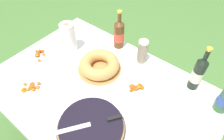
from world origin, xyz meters
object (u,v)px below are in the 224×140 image
snack_plate_right (38,57)px  berry_tart (91,127)px  serving_knife (96,123)px  juice_bottle_red (198,73)px  cider_bottle_amber (119,34)px  paper_towel_roll (69,37)px  snack_plate_near (137,88)px  snack_plate_left (32,86)px  bundt_cake (99,65)px  cup_stack (142,52)px

snack_plate_right → berry_tart: bearing=-13.8°
serving_knife → juice_bottle_red: (0.31, 0.65, 0.07)m
juice_bottle_red → snack_plate_right: 1.18m
cider_bottle_amber → paper_towel_roll: bearing=-135.2°
snack_plate_right → paper_towel_roll: bearing=61.6°
serving_knife → paper_towel_roll: 0.74m
serving_knife → snack_plate_right: serving_knife is taller
snack_plate_near → paper_towel_roll: 0.66m
juice_bottle_red → paper_towel_roll: (-0.94, -0.26, -0.01)m
snack_plate_near → paper_towel_roll: bearing=179.6°
juice_bottle_red → snack_plate_near: bearing=-137.0°
snack_plate_right → paper_towel_roll: size_ratio=0.96×
cider_bottle_amber → snack_plate_near: cider_bottle_amber is taller
snack_plate_near → paper_towel_roll: size_ratio=0.92×
paper_towel_roll → cider_bottle_amber: bearing=44.8°
serving_knife → snack_plate_left: size_ratio=1.46×
snack_plate_near → serving_knife: bearing=-93.8°
serving_knife → bundt_cake: (-0.30, 0.37, -0.02)m
berry_tart → snack_plate_left: size_ratio=1.83×
cup_stack → paper_towel_roll: paper_towel_roll is taller
serving_knife → bundt_cake: bearing=-105.8°
snack_plate_left → berry_tart: bearing=3.2°
cider_bottle_amber → snack_plate_near: size_ratio=1.48×
berry_tart → juice_bottle_red: 0.75m
bundt_cake → paper_towel_roll: bearing=176.5°
bundt_cake → snack_plate_left: size_ratio=1.48×
snack_plate_left → snack_plate_right: bearing=134.8°
cider_bottle_amber → paper_towel_roll: (-0.28, -0.28, -0.00)m
berry_tart → snack_plate_left: same height
serving_knife → cider_bottle_amber: bearing=-117.1°
juice_bottle_red → snack_plate_right: (-1.06, -0.49, -0.12)m
snack_plate_right → cider_bottle_amber: bearing=51.5°
serving_knife → cider_bottle_amber: 0.75m
cup_stack → snack_plate_left: size_ratio=0.92×
serving_knife → cider_bottle_amber: size_ratio=0.97×
snack_plate_left → paper_towel_roll: size_ratio=0.90×
berry_tart → cider_bottle_amber: size_ratio=1.22×
serving_knife → paper_towel_roll: bearing=-86.3°
berry_tart → paper_towel_roll: (-0.61, 0.41, 0.09)m
berry_tart → snack_plate_near: bearing=84.0°
paper_towel_roll → bundt_cake: bearing=-3.5°
bundt_cake → snack_plate_right: bearing=-155.2°
serving_knife → cider_bottle_amber: cider_bottle_amber is taller
snack_plate_near → juice_bottle_red: bearing=43.0°
berry_tart → serving_knife: (0.02, 0.02, 0.04)m
bundt_cake → snack_plate_near: (0.32, 0.02, -0.03)m
cup_stack → snack_plate_near: size_ratio=0.91×
serving_knife → berry_tart: bearing=0.0°
snack_plate_right → paper_towel_roll: (0.12, 0.23, 0.11)m
serving_knife → snack_plate_near: (0.03, 0.38, -0.05)m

